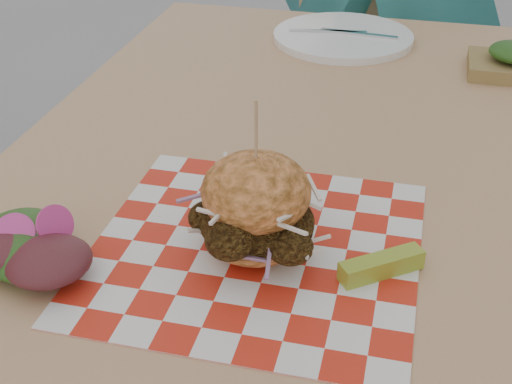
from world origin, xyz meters
TOP-DOWN VIEW (x-y plane):
  - patio_table at (0.14, -0.15)m, footprint 0.80×1.20m
  - patio_chair at (0.15, 0.87)m, footprint 0.47×0.48m
  - paper_liner at (0.13, -0.41)m, footprint 0.36×0.36m
  - sandwich at (0.13, -0.41)m, footprint 0.16×0.16m
  - pickle_spear at (0.27, -0.43)m, footprint 0.09×0.07m
  - side_salad at (-0.09, -0.49)m, footprint 0.13×0.14m
  - place_setting at (0.14, 0.29)m, footprint 0.27×0.27m

SIDE VIEW (x-z plane):
  - patio_chair at x=0.15m, z-range 0.08..1.03m
  - patio_table at x=0.14m, z-range 0.30..1.05m
  - paper_liner at x=0.13m, z-range 0.75..0.75m
  - place_setting at x=0.14m, z-range 0.75..0.77m
  - pickle_spear at x=0.27m, z-range 0.75..0.77m
  - side_salad at x=-0.09m, z-range 0.74..0.79m
  - sandwich at x=0.13m, z-range 0.71..0.89m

